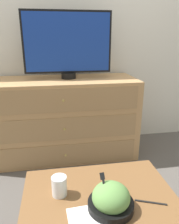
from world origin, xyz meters
name	(u,v)px	position (x,y,z in m)	size (l,w,h in m)	color
ground_plane	(74,139)	(0.00, 0.00, 0.00)	(12.00, 12.00, 0.00)	#56514C
wall_back	(71,30)	(0.00, 0.03, 1.30)	(12.00, 0.05, 2.60)	silver
dresser	(63,118)	(-0.14, -0.32, 0.41)	(1.51, 0.60, 0.83)	tan
tv	(68,44)	(-0.07, -0.29, 1.16)	(0.86, 0.15, 0.64)	black
coffee_table	(100,204)	(0.00, -1.53, 0.34)	(0.85, 0.62, 0.39)	brown
takeout_bowl	(111,199)	(0.04, -1.62, 0.44)	(0.24, 0.24, 0.18)	black
drink_cup	(59,187)	(-0.22, -1.47, 0.44)	(0.09, 0.09, 0.11)	white
napkin	(87,219)	(-0.10, -1.68, 0.39)	(0.19, 0.19, 0.00)	white
knife	(151,202)	(0.26, -1.62, 0.39)	(0.16, 0.07, 0.01)	black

